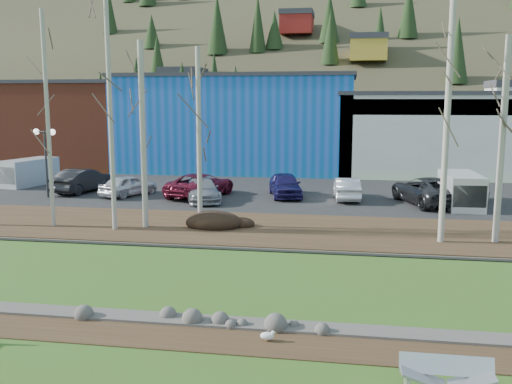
% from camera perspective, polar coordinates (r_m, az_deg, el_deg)
% --- Properties ---
extents(ground, '(200.00, 200.00, 0.00)m').
position_cam_1_polar(ground, '(13.72, -8.18, -17.71)').
color(ground, '#375B1A').
rests_on(ground, ground).
extents(dirt_strip, '(80.00, 1.80, 0.03)m').
position_cam_1_polar(dirt_strip, '(15.53, -5.79, -14.25)').
color(dirt_strip, '#382616').
rests_on(dirt_strip, ground).
extents(near_bank_rocks, '(80.00, 0.80, 0.50)m').
position_cam_1_polar(near_bank_rocks, '(16.43, -4.86, -12.94)').
color(near_bank_rocks, '#47423D').
rests_on(near_bank_rocks, ground).
extents(river, '(80.00, 8.00, 0.90)m').
position_cam_1_polar(river, '(20.19, -1.98, -8.62)').
color(river, '#12212E').
rests_on(river, ground).
extents(far_bank_rocks, '(80.00, 0.80, 0.46)m').
position_cam_1_polar(far_bank_rocks, '(24.06, -0.06, -5.66)').
color(far_bank_rocks, '#47423D').
rests_on(far_bank_rocks, ground).
extents(far_bank, '(80.00, 7.00, 0.15)m').
position_cam_1_polar(far_bank, '(27.11, 1.05, -3.78)').
color(far_bank, '#382616').
rests_on(far_bank, ground).
extents(parking_lot, '(80.00, 14.00, 0.14)m').
position_cam_1_polar(parking_lot, '(37.33, 3.38, -0.18)').
color(parking_lot, black).
rests_on(parking_lot, ground).
extents(building_brick, '(16.32, 12.24, 7.80)m').
position_cam_1_polar(building_brick, '(57.80, -19.53, 6.48)').
color(building_brick, brown).
rests_on(building_brick, ground).
extents(building_blue, '(20.40, 12.24, 8.30)m').
position_cam_1_polar(building_blue, '(51.61, -1.61, 7.01)').
color(building_blue, '#0C58B7').
rests_on(building_blue, ground).
extents(building_white, '(18.36, 12.24, 6.80)m').
position_cam_1_polar(building_white, '(51.35, 18.62, 5.69)').
color(building_white, silver).
rests_on(building_white, ground).
extents(hillside, '(160.00, 72.00, 35.00)m').
position_cam_1_polar(hillside, '(96.37, 7.31, 15.95)').
color(hillside, '#352F1F').
rests_on(hillside, ground).
extents(bench_damaged, '(1.95, 0.64, 0.86)m').
position_cam_1_polar(bench_damaged, '(13.16, 18.55, -17.23)').
color(bench_damaged, silver).
rests_on(bench_damaged, ground).
extents(seagull, '(0.44, 0.20, 0.31)m').
position_cam_1_polar(seagull, '(15.15, 1.17, -14.17)').
color(seagull, gold).
rests_on(seagull, ground).
extents(dirt_mound, '(2.77, 1.96, 0.54)m').
position_cam_1_polar(dirt_mound, '(27.47, -4.26, -2.89)').
color(dirt_mound, black).
rests_on(dirt_mound, far_bank).
extents(birch_1, '(0.19, 0.19, 10.14)m').
position_cam_1_polar(birch_1, '(28.70, -20.10, 6.77)').
color(birch_1, beige).
rests_on(birch_1, far_bank).
extents(birch_2, '(0.27, 0.27, 8.72)m').
position_cam_1_polar(birch_2, '(27.29, -11.23, 5.55)').
color(birch_2, beige).
rests_on(birch_2, far_bank).
extents(birch_3, '(0.22, 0.22, 10.64)m').
position_cam_1_polar(birch_3, '(27.04, -14.35, 7.44)').
color(birch_3, beige).
rests_on(birch_3, far_bank).
extents(birch_4, '(0.23, 0.23, 8.45)m').
position_cam_1_polar(birch_4, '(27.20, -5.72, 5.39)').
color(birch_4, beige).
rests_on(birch_4, far_bank).
extents(birch_5, '(0.26, 0.26, 10.15)m').
position_cam_1_polar(birch_5, '(25.12, 18.55, 6.58)').
color(birch_5, beige).
rests_on(birch_5, far_bank).
extents(birch_6, '(0.28, 0.28, 8.64)m').
position_cam_1_polar(birch_6, '(25.97, 23.39, 4.70)').
color(birch_6, beige).
rests_on(birch_6, far_bank).
extents(street_lamp, '(1.60, 0.65, 4.26)m').
position_cam_1_polar(street_lamp, '(37.42, -20.35, 4.55)').
color(street_lamp, '#262628').
rests_on(street_lamp, parking_lot).
extents(car_0, '(3.14, 4.24, 1.34)m').
position_cam_1_polar(car_0, '(36.91, -12.66, 0.66)').
color(car_0, silver).
rests_on(car_0, parking_lot).
extents(car_1, '(2.62, 4.96, 1.55)m').
position_cam_1_polar(car_1, '(39.17, -16.92, 1.13)').
color(car_1, black).
rests_on(car_1, parking_lot).
extents(car_2, '(3.96, 5.80, 1.48)m').
position_cam_1_polar(car_2, '(35.89, -5.56, 0.71)').
color(car_2, maroon).
rests_on(car_2, parking_lot).
extents(car_3, '(3.43, 5.02, 1.35)m').
position_cam_1_polar(car_3, '(34.43, -5.42, 0.25)').
color(car_3, gray).
rests_on(car_3, parking_lot).
extents(car_4, '(2.75, 4.67, 1.49)m').
position_cam_1_polar(car_4, '(35.73, 2.94, 0.72)').
color(car_4, '#201A51').
rests_on(car_4, parking_lot).
extents(car_5, '(1.76, 4.17, 1.34)m').
position_cam_1_polar(car_5, '(35.13, 9.07, 0.34)').
color(car_5, silver).
rests_on(car_5, parking_lot).
extents(car_6, '(4.32, 6.26, 1.59)m').
position_cam_1_polar(car_6, '(34.66, 16.76, 0.15)').
color(car_6, '#2A2A2D').
rests_on(car_6, parking_lot).
extents(car_7, '(3.07, 4.73, 1.27)m').
position_cam_1_polar(car_7, '(35.56, 20.71, -0.09)').
color(car_7, white).
rests_on(car_7, parking_lot).
extents(van_white, '(1.97, 4.43, 1.91)m').
position_cam_1_polar(van_white, '(34.13, 19.86, 0.13)').
color(van_white, silver).
rests_on(van_white, parking_lot).
extents(van_grey, '(2.71, 4.54, 1.86)m').
position_cam_1_polar(van_grey, '(43.47, -21.91, 1.83)').
color(van_grey, silver).
rests_on(van_grey, parking_lot).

